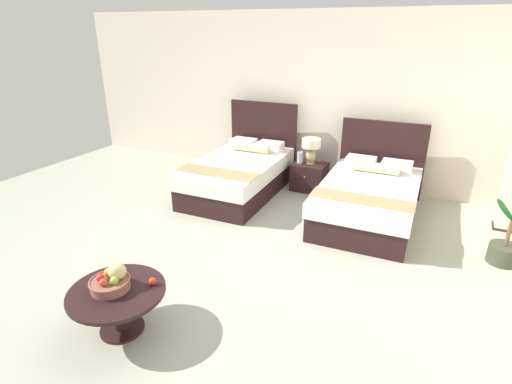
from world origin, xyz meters
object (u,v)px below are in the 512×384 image
Objects in this scene: loose_apple at (153,281)px; coffee_table at (118,300)px; vase at (300,157)px; bed_near_window at (240,173)px; bed_near_corner at (369,197)px; table_lamp at (311,147)px; potted_palm at (505,245)px; nightstand at (309,177)px; fruit_bowl at (111,281)px.

coffee_table is at bearing -137.89° from loose_apple.
vase reaches higher than loose_apple.
vase is (0.82, 0.59, 0.23)m from bed_near_window.
bed_near_corner reaches higher than vase.
table_lamp is 0.47× the size of potted_palm.
bed_near_corner reaches higher than table_lamp.
bed_near_window is at bearing 172.10° from potted_palm.
loose_apple is 0.08× the size of potted_palm.
bed_near_window is at bearing -144.13° from vase.
potted_palm is (3.16, 2.85, -0.10)m from coffee_table.
nightstand is 2.80× the size of vase.
fruit_bowl is at bearing -138.53° from potted_palm.
loose_apple is at bearing 42.11° from coffee_table.
bed_near_window is at bearing 105.00° from loose_apple.
nightstand is at bearing 88.01° from loose_apple.
table_lamp is 1.18× the size of fruit_bowl.
fruit_bowl is 0.35m from loose_apple.
bed_near_corner reaches higher than potted_palm.
nightstand is (0.98, 0.63, -0.10)m from bed_near_window.
bed_near_window is 2.54× the size of coffee_table.
bed_near_window reaches higher than nightstand.
table_lamp is 3.08m from potted_palm.
nightstand is 4.03m from fruit_bowl.
bed_near_corner is at bearing 68.42° from loose_apple.
bed_near_corner is 11.07× the size of vase.
potted_palm reaches higher than table_lamp.
vase is (-1.28, 0.59, 0.25)m from bed_near_corner.
vase is at bearing -166.19° from nightstand.
potted_palm is at bearing -22.42° from nightstand.
bed_near_window is 3.42m from fruit_bowl.
loose_apple is (0.28, 0.20, -0.05)m from fruit_bowl.
bed_near_corner is at bearing -30.18° from table_lamp.
bed_near_corner is (2.10, -0.00, -0.02)m from bed_near_window.
fruit_bowl is 4.30m from potted_palm.
fruit_bowl is at bearing -80.49° from bed_near_window.
nightstand is 0.64× the size of coffee_table.
bed_near_window reaches higher than table_lamp.
potted_palm reaches higher than nightstand.
bed_near_corner is 3.96× the size of nightstand.
bed_near_corner is at bearing 66.28° from coffee_table.
loose_apple is (-0.13, -3.80, 0.23)m from nightstand.
table_lamp is 0.49× the size of coffee_table.
nightstand is at bearing 84.82° from coffee_table.
fruit_bowl is at bearing -93.66° from vase.
potted_palm is (2.80, -1.18, -0.51)m from table_lamp.
potted_palm reaches higher than vase.
table_lamp reaches higher than vase.
table_lamp reaches higher than fruit_bowl.
bed_near_window is 6.07× the size of fruit_bowl.
table_lamp is (-1.12, 0.65, 0.43)m from bed_near_corner.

